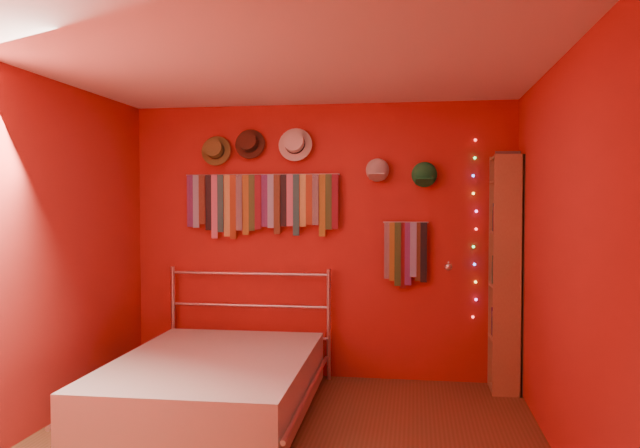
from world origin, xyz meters
The scene contains 15 objects.
back_wall centered at (0.00, 1.75, 1.25)m, with size 3.50×0.02×2.50m, color #A81F1B.
right_wall centered at (1.75, 0.00, 1.25)m, with size 0.02×3.50×2.50m, color #A81F1B.
left_wall centered at (-1.75, 0.00, 1.25)m, with size 0.02×3.50×2.50m, color #A81F1B.
ceiling centered at (0.00, 0.00, 2.50)m, with size 3.50×3.50×0.02m, color white.
tie_rack centered at (-0.55, 1.68, 1.61)m, with size 1.45×0.03×0.60m.
small_tie_rack centered at (0.78, 1.69, 1.17)m, with size 0.40×0.03×0.60m.
fedora_olive centered at (-0.97, 1.66, 2.09)m, with size 0.28×0.15×0.28m.
fedora_brown centered at (-0.64, 1.66, 2.15)m, with size 0.28×0.15×0.27m.
fedora_white centered at (-0.22, 1.65, 2.14)m, with size 0.31×0.17×0.31m.
cap_white centered at (0.53, 1.70, 1.89)m, with size 0.19×0.24×0.19m.
cap_green centered at (0.94, 1.70, 1.85)m, with size 0.20×0.25×0.20m.
fairy_lights centered at (1.38, 1.71, 1.37)m, with size 0.06×0.02×1.58m.
reading_lamp centered at (1.14, 1.53, 1.06)m, with size 0.07×0.29×0.08m.
bookshelf centered at (1.66, 1.53, 1.02)m, with size 0.25×0.34×2.00m.
bed centered at (-0.65, 0.60, 0.23)m, with size 1.54×2.09×1.00m.
Camera 1 is at (0.86, -3.89, 1.61)m, focal length 35.00 mm.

